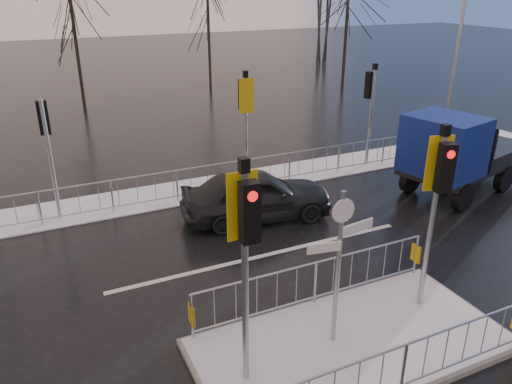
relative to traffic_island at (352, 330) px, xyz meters
name	(u,v)px	position (x,y,z in m)	size (l,w,h in m)	color
ground	(351,347)	(0.01, -0.01, -0.39)	(120.00, 120.00, 0.00)	black
snow_verge	(202,189)	(0.01, 8.59, -0.37)	(30.00, 2.00, 0.04)	white
lane_markings	(362,358)	(0.01, -0.34, -0.39)	(8.00, 11.38, 0.01)	silver
traffic_island	(352,330)	(0.00, 0.00, 0.00)	(6.00, 3.04, 4.15)	slate
far_kerb_fixtures	(214,164)	(0.31, 8.08, 0.63)	(18.00, 0.65, 3.83)	#9BA2A9
car_far_lane	(256,195)	(0.76, 5.86, 0.35)	(1.75, 4.34, 1.48)	black
flatbed_truck	(457,152)	(7.29, 4.81, 1.06)	(6.20, 3.42, 2.72)	black
tree_far_a	(72,15)	(-1.99, 21.99, 4.43)	(3.75, 3.75, 7.08)	black
tree_far_b	(208,21)	(6.01, 23.99, 3.79)	(3.25, 3.25, 6.14)	black
tree_far_c	(348,3)	(14.01, 20.99, 4.76)	(4.00, 4.00, 7.55)	black
street_lamp_right	(460,39)	(10.58, 8.49, 4.00)	(1.25, 0.18, 8.00)	#9BA2A9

